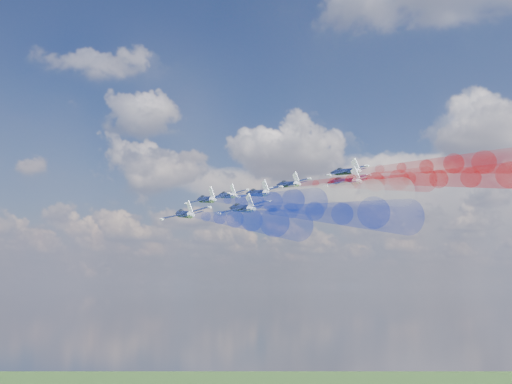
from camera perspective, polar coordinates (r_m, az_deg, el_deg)
The scene contains 16 objects.
jet_lead at distance 157.57m, azimuth -2.64°, elevation -0.31°, with size 10.95×13.68×3.65m, color black, non-canonical shape.
trail_lead at distance 130.78m, azimuth 1.84°, elevation -0.31°, with size 4.56×45.99×4.56m, color white, non-canonical shape.
jet_inner_left at distance 142.51m, azimuth -4.59°, elevation -0.70°, with size 10.95×13.68×3.65m, color black, non-canonical shape.
trail_inner_left at distance 115.37m, azimuth 0.03°, elevation -0.79°, with size 4.56×45.99×4.56m, color #172FC9, non-canonical shape.
jet_inner_right at distance 150.84m, azimuth 3.03°, elevation 0.71°, with size 10.95×13.68×3.65m, color black, non-canonical shape.
trail_inner_right at distance 125.47m, azimuth 8.91°, elevation 0.92°, with size 4.56×45.99×4.56m, color red, non-canonical shape.
jet_outer_left at distance 129.72m, azimuth -6.59°, elevation -2.05°, with size 10.95×13.68×3.65m, color black, non-canonical shape.
trail_outer_left at distance 102.26m, azimuth -1.92°, elevation -2.52°, with size 4.56×45.99×4.56m, color #172FC9, non-canonical shape.
jet_center_third at distance 135.95m, azimuth 0.20°, elevation -0.11°, with size 10.95×13.68×3.65m, color black, non-canonical shape.
trail_center_third at distance 109.92m, azimuth 6.23°, elevation -0.06°, with size 4.56×45.99×4.56m, color white, non-canonical shape.
jet_outer_right at distance 145.97m, azimuth 8.28°, elevation 1.87°, with size 10.95×13.68×3.65m, color black, non-canonical shape.
trail_outer_right at distance 122.18m, azimuth 15.42°, elevation 2.30°, with size 4.56×45.99×4.56m, color red, non-canonical shape.
jet_rear_left at distance 119.55m, azimuth -1.28°, elevation -1.53°, with size 10.95×13.68×3.65m, color black, non-canonical shape.
trail_rear_left at distance 93.26m, azimuth 5.41°, elevation -1.86°, with size 4.56×45.99×4.56m, color #172FC9, non-canonical shape.
jet_rear_right at distance 128.63m, azimuth 8.18°, elevation 0.93°, with size 10.95×13.68×3.65m, color black, non-canonical shape.
trail_rear_right at distance 104.95m, azimuth 16.47°, elevation 1.22°, with size 4.56×45.99×4.56m, color red, non-canonical shape.
Camera 1 is at (77.57, -117.31, 134.79)m, focal length 43.36 mm.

